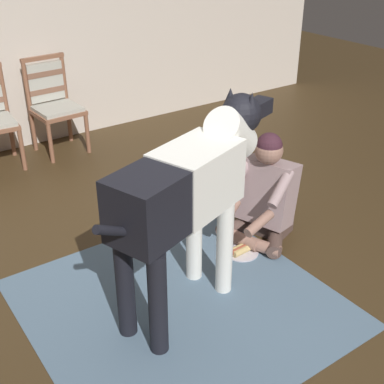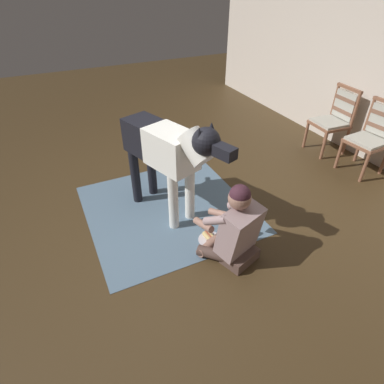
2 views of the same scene
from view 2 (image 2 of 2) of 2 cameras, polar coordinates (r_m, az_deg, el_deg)
name	(u,v)px [view 2 (image 2 of 2)]	position (r m, az deg, el deg)	size (l,w,h in m)	color
ground_plane	(170,215)	(3.77, -4.03, -4.06)	(14.26, 14.26, 0.00)	#3E2E19
area_rug	(168,209)	(3.86, -4.40, -2.97)	(1.85, 1.84, 0.01)	slate
dining_chair_left_of_pair	(335,117)	(5.36, 24.24, 12.10)	(0.49, 0.50, 0.98)	brown
dining_chair_right_of_pair	(373,134)	(4.99, 29.63, 8.93)	(0.49, 0.49, 0.98)	brown
person_sitting_on_floor	(235,229)	(3.07, 7.72, -6.63)	(0.71, 0.60, 0.86)	brown
large_dog	(167,151)	(3.34, -4.41, 7.37)	(1.57, 0.68, 1.28)	white
hot_dog_on_plate	(210,238)	(3.43, 3.28, -8.28)	(0.26, 0.26, 0.06)	silver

